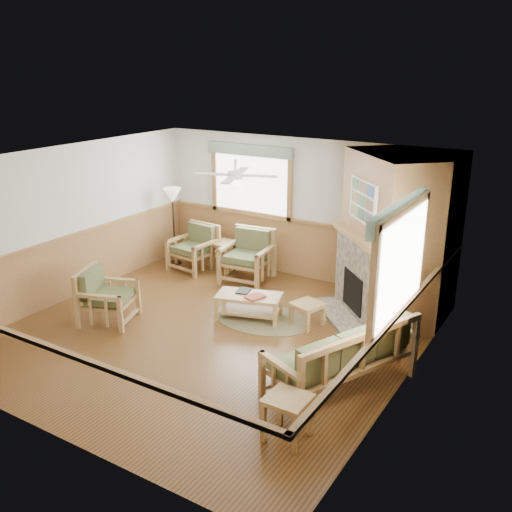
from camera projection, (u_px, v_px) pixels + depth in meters
The scene contains 24 objects.
floor at pixel (211, 334), 8.89m from camera, with size 6.00×6.00×0.01m, color brown.
ceiling at pixel (206, 161), 8.01m from camera, with size 6.00×6.00×0.01m, color white.
wall_back at pixel (301, 209), 10.87m from camera, with size 6.00×0.02×2.70m, color silver.
wall_front at pixel (41, 328), 6.03m from camera, with size 6.00×0.02×2.70m, color silver.
wall_left at pixel (69, 223), 9.94m from camera, with size 0.02×6.00×2.70m, color silver.
wall_right at pixel (407, 292), 6.96m from camera, with size 0.02×6.00×2.70m, color silver.
wainscot at pixel (210, 301), 8.71m from camera, with size 6.00×6.00×1.10m, color #9A6E3F, non-canonical shape.
fireplace at pixel (388, 238), 9.09m from camera, with size 2.20×2.20×2.70m, color #9A6E3F, non-canonical shape.
window_back at pixel (251, 143), 11.00m from camera, with size 1.90×0.16×1.50m, color white, non-canonical shape.
window_right at pixel (407, 201), 6.44m from camera, with size 0.16×1.90×1.50m, color white, non-canonical shape.
ceiling_fan at pixel (235, 162), 8.12m from camera, with size 1.24×1.24×0.36m, color white, non-canonical shape.
sofa at pixel (341, 355), 7.31m from camera, with size 0.83×2.02×0.93m, color #A7834E, non-canonical shape.
armchair_back_left at pixel (193, 248), 11.51m from camera, with size 0.80×0.80×0.90m, color #A7834E, non-canonical shape.
armchair_back_right at pixel (247, 256), 10.91m from camera, with size 0.87×0.87×0.97m, color #A7834E, non-canonical shape.
armchair_left at pixel (108, 296), 9.17m from camera, with size 0.79×0.79×0.89m, color #A7834E, non-canonical shape.
coffee_table at pixel (249, 307), 9.35m from camera, with size 1.05×0.53×0.42m, color #A7834E, non-canonical shape.
end_table_chairs at pixel (226, 256), 11.57m from camera, with size 0.51×0.49×0.57m, color #A7834E, non-canonical shape.
end_table_sofa at pixel (287, 418), 6.35m from camera, with size 0.47×0.46×0.53m, color #A7834E, non-canonical shape.
footstool at pixel (307, 314), 9.12m from camera, with size 0.44×0.44×0.38m, color #A7834E, non-canonical shape.
braided_rug at pixel (260, 318), 9.41m from camera, with size 1.73×1.73×0.01m, color brown.
floor_lamp_left at pixel (174, 226), 11.72m from camera, with size 0.37×0.37×1.61m, color black, non-canonical shape.
floor_lamp_right at pixel (400, 289), 8.36m from camera, with size 0.40×0.40×1.73m, color black, non-canonical shape.
book_red at pixel (255, 296), 9.16m from camera, with size 0.22×0.30×0.03m, color maroon.
book_dark at pixel (243, 290), 9.41m from camera, with size 0.20×0.27×0.03m, color black.
Camera 1 is at (4.80, -6.46, 4.04)m, focal length 40.00 mm.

